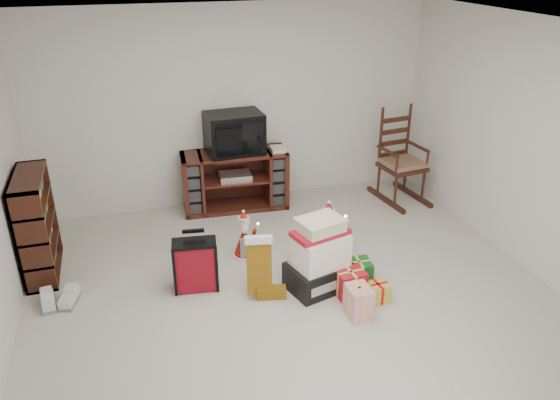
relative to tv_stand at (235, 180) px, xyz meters
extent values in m
cube|color=beige|center=(0.08, -2.23, -0.38)|extent=(5.00, 5.00, 0.01)
cube|color=silver|center=(0.08, -2.23, 2.12)|extent=(5.00, 5.00, 0.01)
cube|color=silver|center=(0.08, 0.27, 0.87)|extent=(5.00, 0.01, 2.50)
cube|color=silver|center=(0.08, -4.73, 0.87)|extent=(5.00, 0.01, 2.50)
cube|color=silver|center=(2.58, -2.23, 0.87)|extent=(0.01, 5.00, 2.50)
cube|color=#4E1E16|center=(0.00, 0.00, 0.00)|extent=(1.35, 0.57, 0.75)
cube|color=silver|center=(0.00, -0.03, 0.07)|extent=(0.41, 0.31, 0.08)
cube|color=#3C1810|center=(-2.24, -0.90, 0.16)|extent=(0.29, 0.88, 1.07)
cube|color=#3C1810|center=(2.14, -0.40, 0.08)|extent=(0.56, 0.55, 0.05)
cube|color=#9C7855|center=(2.14, -0.40, 0.14)|extent=(0.52, 0.50, 0.06)
cube|color=#3C1810|center=(2.14, -0.17, 0.50)|extent=(0.43, 0.11, 0.78)
cube|color=#3C1810|center=(2.14, -0.40, -0.35)|extent=(0.61, 0.90, 0.06)
cube|color=black|center=(0.37, -2.03, -0.24)|extent=(0.68, 0.57, 0.27)
cube|color=white|center=(0.37, -2.03, 0.05)|extent=(0.58, 0.49, 0.32)
cube|color=#A81321|center=(0.37, -2.03, 0.24)|extent=(0.59, 0.41, 0.05)
cube|color=beige|center=(0.37, -2.03, 0.31)|extent=(0.46, 0.40, 0.10)
cube|color=maroon|center=(-0.78, -1.69, -0.11)|extent=(0.43, 0.26, 0.53)
cube|color=black|center=(-0.78, -1.60, 0.22)|extent=(0.21, 0.06, 0.03)
ellipsoid|color=brown|center=(0.45, -1.93, -0.26)|extent=(0.23, 0.19, 0.24)
sphere|color=brown|center=(0.45, -1.96, -0.12)|extent=(0.15, 0.15, 0.15)
cone|color=maroon|center=(0.70, -1.43, -0.17)|extent=(0.29, 0.29, 0.41)
sphere|color=beige|center=(0.70, -1.43, 0.08)|extent=(0.14, 0.14, 0.14)
cone|color=maroon|center=(0.70, -1.43, 0.19)|extent=(0.12, 0.12, 0.10)
cylinder|color=silver|center=(0.85, -1.54, 0.04)|extent=(0.02, 0.02, 0.12)
cone|color=maroon|center=(-0.18, -1.23, -0.20)|extent=(0.25, 0.25, 0.36)
sphere|color=beige|center=(-0.18, -1.23, 0.03)|extent=(0.12, 0.12, 0.12)
cone|color=maroon|center=(-0.18, -1.23, 0.12)|extent=(0.11, 0.11, 0.09)
cylinder|color=silver|center=(-0.05, -1.33, -0.01)|extent=(0.02, 0.02, 0.11)
cube|color=silver|center=(-2.17, -1.58, -0.32)|extent=(0.17, 0.31, 0.10)
cube|color=silver|center=(-1.98, -1.58, -0.32)|extent=(0.20, 0.32, 0.10)
cube|color=#A81321|center=(0.62, -2.25, -0.26)|extent=(0.24, 0.24, 0.24)
cube|color=#186120|center=(0.80, -2.03, -0.26)|extent=(0.24, 0.24, 0.24)
cube|color=gold|center=(0.84, -2.39, -0.26)|extent=(0.24, 0.24, 0.24)
cube|color=white|center=(0.57, -2.57, -0.26)|extent=(0.24, 0.24, 0.24)
cube|color=black|center=(0.01, 0.01, 0.62)|extent=(0.70, 0.51, 0.50)
cube|color=black|center=(0.01, -0.23, 0.62)|extent=(0.58, 0.05, 0.40)
camera|label=1|loc=(-1.33, -6.26, 2.71)|focal=35.00mm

